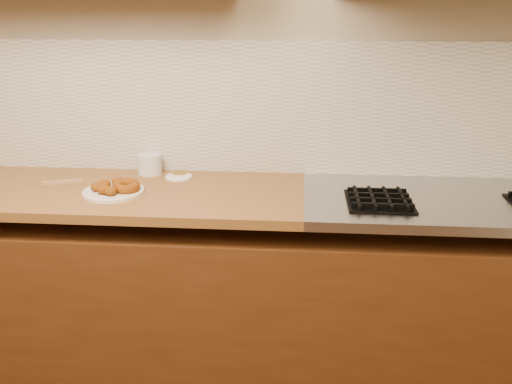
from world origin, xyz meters
TOP-DOWN VIEW (x-y plane):
  - wall_back at (0.00, 2.00)m, footprint 4.00×0.02m
  - base_cabinet at (0.00, 1.69)m, footprint 3.60×0.60m
  - butcher_block at (-0.65, 1.69)m, footprint 2.30×0.62m
  - stovetop at (1.15, 1.69)m, footprint 1.30×0.62m
  - backsplash at (0.00, 1.99)m, footprint 3.60×0.02m
  - burner_grates at (1.13, 1.61)m, footprint 0.91×0.26m
  - donut_plate at (-0.29, 1.63)m, footprint 0.25×0.25m
  - ring_donut at (-0.24, 1.63)m, footprint 0.16×0.16m
  - fried_dough_chunks at (-0.32, 1.62)m, footprint 0.15×0.21m
  - plastic_tub at (-0.22, 1.92)m, footprint 0.14×0.14m
  - tub_lid at (-0.07, 1.86)m, footprint 0.12×0.12m
  - brass_jar_lid at (-0.07, 1.91)m, footprint 0.08×0.08m
  - wooden_utensil at (-0.56, 1.74)m, footprint 0.17×0.07m

SIDE VIEW (x-z plane):
  - base_cabinet at x=0.00m, z-range 0.00..0.77m
  - butcher_block at x=-0.65m, z-range 0.86..0.90m
  - stovetop at x=1.15m, z-range 0.86..0.90m
  - tub_lid at x=-0.07m, z-range 0.90..0.91m
  - brass_jar_lid at x=-0.07m, z-range 0.90..0.91m
  - wooden_utensil at x=-0.56m, z-range 0.90..0.91m
  - donut_plate at x=-0.29m, z-range 0.90..0.91m
  - burner_grates at x=1.13m, z-range 0.90..0.93m
  - fried_dough_chunks at x=-0.32m, z-range 0.91..0.95m
  - ring_donut at x=-0.24m, z-range 0.91..0.96m
  - plastic_tub at x=-0.22m, z-range 0.90..0.99m
  - backsplash at x=0.00m, z-range 0.90..1.50m
  - wall_back at x=0.00m, z-range 0.00..2.70m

